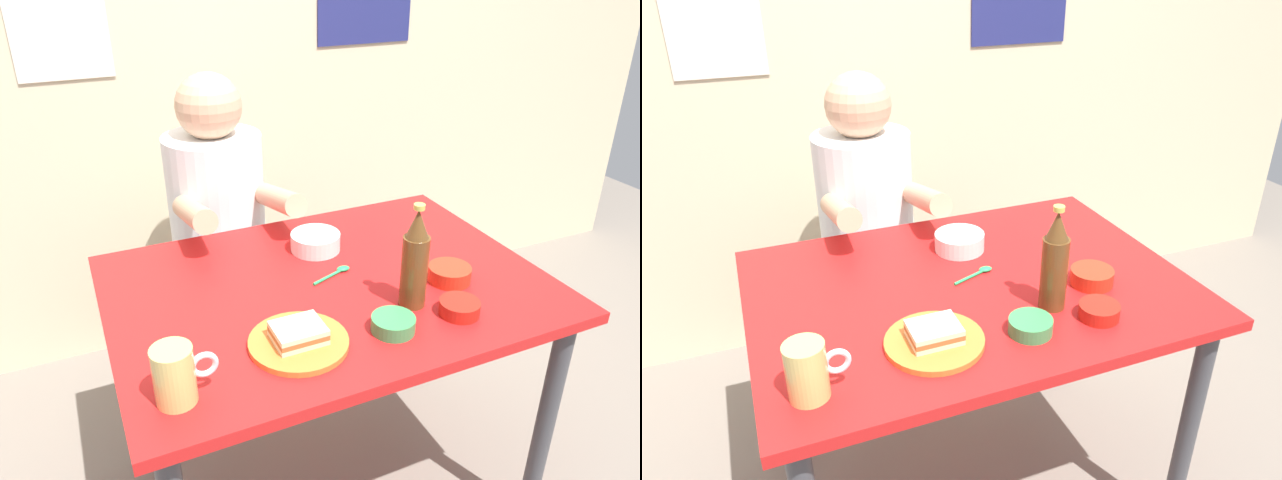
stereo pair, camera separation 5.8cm
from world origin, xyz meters
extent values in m
cube|color=beige|center=(0.00, 1.05, 1.30)|extent=(4.40, 0.08, 2.60)
cube|color=silver|center=(-0.50, 1.01, 1.32)|extent=(0.31, 0.01, 0.42)
cube|color=red|center=(0.00, 0.00, 0.72)|extent=(1.10, 0.80, 0.03)
cylinder|color=#3F3F44|center=(0.49, -0.34, 0.35)|extent=(0.05, 0.05, 0.71)
cylinder|color=#3F3F44|center=(-0.49, 0.34, 0.35)|extent=(0.05, 0.05, 0.71)
cylinder|color=#3F3F44|center=(0.49, 0.34, 0.35)|extent=(0.05, 0.05, 0.71)
cylinder|color=#4C4C51|center=(-0.12, 0.63, 0.21)|extent=(0.08, 0.08, 0.41)
cylinder|color=maroon|center=(-0.12, 0.63, 0.43)|extent=(0.34, 0.34, 0.04)
cylinder|color=white|center=(-0.12, 0.63, 0.71)|extent=(0.32, 0.32, 0.52)
sphere|color=tan|center=(-0.12, 0.63, 1.06)|extent=(0.21, 0.21, 0.21)
cylinder|color=tan|center=(-0.25, 0.38, 0.82)|extent=(0.07, 0.31, 0.14)
cylinder|color=tan|center=(0.01, 0.38, 0.82)|extent=(0.07, 0.31, 0.14)
cylinder|color=orange|center=(-0.17, -0.21, 0.75)|extent=(0.22, 0.22, 0.01)
cube|color=beige|center=(-0.17, -0.21, 0.76)|extent=(0.11, 0.09, 0.01)
cube|color=#9E592D|center=(-0.17, -0.21, 0.77)|extent=(0.11, 0.09, 0.01)
cube|color=beige|center=(-0.17, -0.21, 0.78)|extent=(0.11, 0.09, 0.01)
cylinder|color=#D1BC66|center=(-0.45, -0.27, 0.80)|extent=(0.08, 0.08, 0.12)
torus|color=silver|center=(-0.39, -0.27, 0.81)|extent=(0.06, 0.01, 0.06)
cylinder|color=#593819|center=(0.14, -0.17, 0.83)|extent=(0.06, 0.06, 0.18)
cone|color=#593819|center=(0.14, -0.17, 0.95)|extent=(0.05, 0.05, 0.07)
cylinder|color=#BFB74C|center=(0.14, -0.17, 1.00)|extent=(0.03, 0.03, 0.01)
cylinder|color=red|center=(0.29, -0.12, 0.76)|extent=(0.11, 0.11, 0.04)
cylinder|color=#A33521|center=(0.29, -0.12, 0.77)|extent=(0.09, 0.09, 0.02)
cylinder|color=#388C4C|center=(0.04, -0.25, 0.76)|extent=(0.10, 0.10, 0.03)
cylinder|color=#5B643A|center=(0.04, -0.25, 0.77)|extent=(0.08, 0.08, 0.02)
cylinder|color=silver|center=(0.04, 0.18, 0.77)|extent=(0.14, 0.14, 0.05)
cylinder|color=tan|center=(0.04, 0.18, 0.78)|extent=(0.11, 0.11, 0.02)
cylinder|color=#B21E14|center=(0.22, -0.25, 0.76)|extent=(0.10, 0.10, 0.03)
cylinder|color=maroon|center=(0.22, -0.25, 0.76)|extent=(0.08, 0.08, 0.02)
cylinder|color=#26A559|center=(0.01, 0.02, 0.74)|extent=(0.11, 0.05, 0.01)
ellipsoid|color=#26A559|center=(0.06, 0.04, 0.75)|extent=(0.04, 0.02, 0.01)
camera|label=1|loc=(-0.56, -1.18, 1.52)|focal=33.17mm
camera|label=2|loc=(-0.50, -1.20, 1.52)|focal=33.17mm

